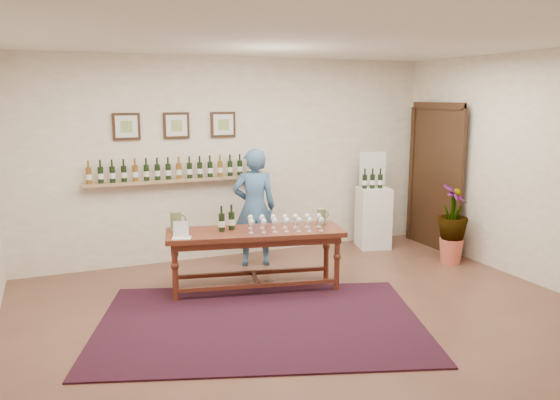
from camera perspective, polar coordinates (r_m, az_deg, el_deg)
name	(u,v)px	position (r m, az deg, el deg)	size (l,w,h in m)	color
ground	(310,317)	(5.83, 3.11, -12.06)	(6.00, 6.00, 0.00)	#533424
room_shell	(385,176)	(8.12, 10.92, 2.49)	(6.00, 6.00, 6.00)	#F4E8CF
rug	(260,323)	(5.66, -2.07, -12.67)	(3.24, 2.16, 0.02)	#440E0C
tasting_table	(255,239)	(6.40, -2.62, -4.11)	(2.14, 1.06, 0.73)	#431D10
table_glasses	(286,223)	(6.37, 0.61, -2.37)	(1.25, 0.29, 0.17)	silver
table_bottles	(227,218)	(6.35, -5.60, -1.93)	(0.27, 0.15, 0.29)	black
pitcher_left	(176,222)	(6.38, -10.82, -2.24)	(0.15, 0.15, 0.24)	#61653F
pitcher_right	(321,217)	(6.64, 4.34, -1.75)	(0.13, 0.13, 0.20)	#61653F
menu_card	(181,229)	(6.11, -10.30, -3.05)	(0.20, 0.15, 0.19)	silver
display_pedestal	(373,218)	(8.39, 9.71, -1.82)	(0.46, 0.46, 0.91)	white
pedestal_bottles	(372,179)	(8.24, 9.64, 2.16)	(0.28, 0.07, 0.28)	black
info_sign	(373,168)	(8.39, 9.65, 3.27)	(0.40, 0.02, 0.56)	silver
potted_plant	(452,224)	(7.80, 17.57, -2.43)	(0.70, 0.70, 0.94)	#C25440
person	(254,208)	(7.32, -2.70, -0.79)	(0.58, 0.38, 1.59)	#385D86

